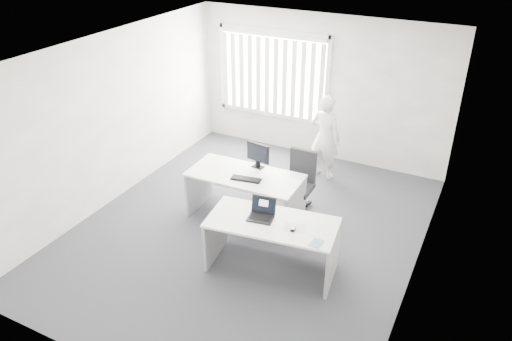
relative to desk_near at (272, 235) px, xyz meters
The scene contains 18 objects.
ground 1.14m from the desk_near, 137.06° to the left, with size 6.00×6.00×0.00m, color #47464D.
wall_back 3.83m from the desk_near, 101.11° to the left, with size 5.00×0.02×2.80m, color white.
wall_front 2.58m from the desk_near, 107.20° to the right, with size 5.00×0.02×2.80m, color white.
wall_left 3.39m from the desk_near, 168.23° to the left, with size 0.02×6.00×2.80m, color white.
wall_right 2.08m from the desk_near, 20.66° to the left, with size 0.02×6.00×2.80m, color white.
ceiling 2.44m from the desk_near, 137.06° to the left, with size 5.00×6.00×0.02m, color silver.
window 4.14m from the desk_near, 115.36° to the left, with size 2.32×0.06×1.76m, color silver.
blinds 4.08m from the desk_near, 115.73° to the left, with size 2.20×0.10×1.50m, color white, non-canonical shape.
desk_near is the anchor object (origin of this frame).
desk_far 1.33m from the desk_near, 133.91° to the left, with size 1.79×0.87×0.81m.
office_chair 1.57m from the desk_near, 99.15° to the left, with size 0.61×0.61×1.06m.
person 2.91m from the desk_near, 96.00° to the left, with size 0.58×0.38×1.58m, color white.
laptop 0.39m from the desk_near, behind, with size 0.34×0.30×0.26m, color black, non-canonical shape.
paper_sheet 0.40m from the desk_near, ahead, with size 0.29×0.20×0.00m, color silver.
mouse 0.41m from the desk_near, ahead, with size 0.06×0.09×0.04m, color #B5B5B7, non-canonical shape.
booklet 0.76m from the desk_near, 15.01° to the right, with size 0.13×0.19×0.01m, color silver.
keyboard 1.19m from the desk_near, 135.41° to the left, with size 0.46×0.15×0.02m, color black.
monitor 1.59m from the desk_near, 123.84° to the left, with size 0.41×0.12×0.41m, color black, non-canonical shape.
Camera 1 is at (3.03, -5.67, 4.52)m, focal length 35.00 mm.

